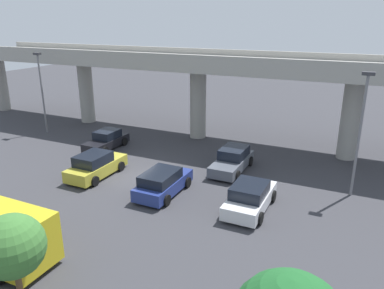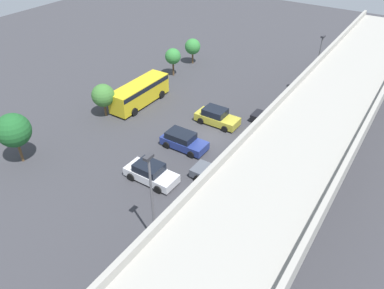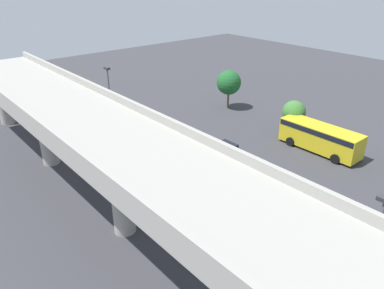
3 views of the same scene
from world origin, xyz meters
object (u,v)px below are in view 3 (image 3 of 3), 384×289
at_px(parked_car_3, 153,163).
at_px(tree_front_far_right, 229,83).
at_px(parked_car_1, 264,180).
at_px(tree_front_right, 294,112).
at_px(lamp_post_mid_lot, 110,99).
at_px(shuttle_bus, 320,136).
at_px(parked_car_2, 219,155).
at_px(parked_car_0, 250,224).
at_px(lamp_post_near_aisle, 371,255).
at_px(parked_car_4, 178,137).

xyz_separation_m(parked_car_3, tree_front_far_right, (7.26, -16.71, 2.57)).
xyz_separation_m(parked_car_1, tree_front_far_right, (15.45, -11.59, 2.54)).
bearing_deg(tree_front_right, lamp_post_mid_lot, 54.46).
height_order(parked_car_1, tree_front_right, tree_front_right).
height_order(shuttle_bus, lamp_post_mid_lot, lamp_post_mid_lot).
bearing_deg(parked_car_2, parked_car_3, -25.15).
relative_size(parked_car_1, parked_car_3, 0.96).
bearing_deg(lamp_post_mid_lot, parked_car_0, 178.09).
bearing_deg(tree_front_far_right, lamp_post_mid_lot, 87.09).
bearing_deg(lamp_post_mid_lot, lamp_post_near_aisle, 175.76).
bearing_deg(parked_car_4, tree_front_right, 151.90).
distance_m(parked_car_0, parked_car_1, 5.90).
height_order(parked_car_4, lamp_post_near_aisle, lamp_post_near_aisle).
relative_size(parked_car_3, tree_front_far_right, 1.00).
height_order(parked_car_1, parked_car_3, parked_car_1).
bearing_deg(tree_front_far_right, parked_car_4, 110.68).
bearing_deg(tree_front_right, parked_car_4, 61.90).
height_order(parked_car_0, parked_car_2, parked_car_2).
distance_m(parked_car_3, parked_car_4, 5.91).
bearing_deg(lamp_post_mid_lot, tree_front_right, -125.54).
relative_size(parked_car_1, parked_car_2, 1.03).
distance_m(parked_car_2, parked_car_3, 6.15).
xyz_separation_m(shuttle_bus, lamp_post_mid_lot, (15.24, 13.99, 2.97)).
relative_size(shuttle_bus, lamp_post_near_aisle, 1.06).
bearing_deg(parked_car_1, lamp_post_near_aisle, 60.06).
bearing_deg(parked_car_3, shuttle_bus, -26.04).
distance_m(lamp_post_near_aisle, tree_front_right, 24.10).
bearing_deg(lamp_post_near_aisle, parked_car_1, -29.94).
xyz_separation_m(shuttle_bus, lamp_post_near_aisle, (-12.27, 16.03, 2.92)).
bearing_deg(parked_car_4, shuttle_bus, 133.40).
xyz_separation_m(parked_car_3, lamp_post_mid_lot, (8.07, -0.68, 3.74)).
bearing_deg(tree_front_far_right, parked_car_0, 137.91).
bearing_deg(parked_car_3, lamp_post_near_aisle, -93.98).
xyz_separation_m(parked_car_2, parked_car_4, (5.51, 0.40, -0.01)).
relative_size(parked_car_1, lamp_post_near_aisle, 0.62).
relative_size(shuttle_bus, tree_front_far_right, 1.64).
relative_size(parked_car_4, tree_front_right, 1.26).
bearing_deg(parked_car_0, parked_car_3, 90.22).
relative_size(parked_car_1, tree_front_right, 1.26).
height_order(parked_car_4, lamp_post_mid_lot, lamp_post_mid_lot).
bearing_deg(parked_car_3, parked_car_1, -58.00).
xyz_separation_m(lamp_post_near_aisle, lamp_post_mid_lot, (27.51, -2.04, 0.06)).
xyz_separation_m(parked_car_4, shuttle_bus, (-10.06, -9.52, 0.76)).
bearing_deg(tree_front_far_right, tree_front_right, 176.73).
relative_size(parked_car_0, shuttle_bus, 0.55).
xyz_separation_m(parked_car_2, shuttle_bus, (-4.56, -9.11, 0.75)).
bearing_deg(parked_car_1, parked_car_0, 30.55).
xyz_separation_m(parked_car_0, lamp_post_near_aisle, (-8.25, 1.40, 3.73)).
height_order(lamp_post_near_aisle, lamp_post_mid_lot, lamp_post_mid_lot).
bearing_deg(parked_car_0, parked_car_2, 57.25).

